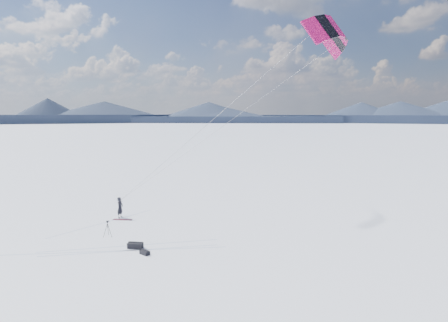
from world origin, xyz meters
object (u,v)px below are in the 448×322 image
Objects in this scene: snowboard at (123,220)px; tripod at (108,226)px; gear_bag_b at (145,252)px; snowkiter at (120,218)px; gear_bag_a at (135,245)px.

tripod is at bearing -82.44° from snowboard.
gear_bag_b is at bearing -59.42° from snowboard.
snowboard is at bearing 112.59° from tripod.
snowkiter is at bearing 125.06° from snowboard.
gear_bag_b is (1.21, -0.50, -0.05)m from gear_bag_a.
gear_bag_b is at bearing -43.59° from gear_bag_a.
gear_bag_b is (6.38, -4.57, 0.11)m from snowboard.
gear_bag_b is at bearing -140.26° from snowkiter.
gear_bag_a is at bearing -142.56° from snowkiter.
snowkiter is 1.64× the size of gear_bag_a.
snowboard is at bearing -136.14° from snowkiter.
snowkiter is 0.69m from snowboard.
snowboard is 7.85m from gear_bag_b.
snowboard is 1.36× the size of tripod.
gear_bag_a is at bearing -62.02° from snowboard.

